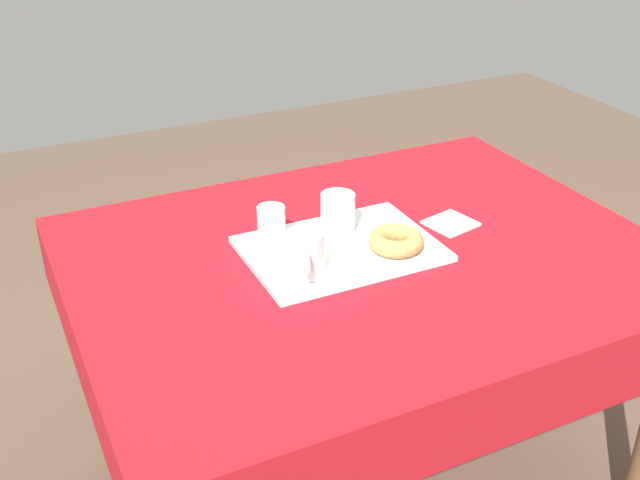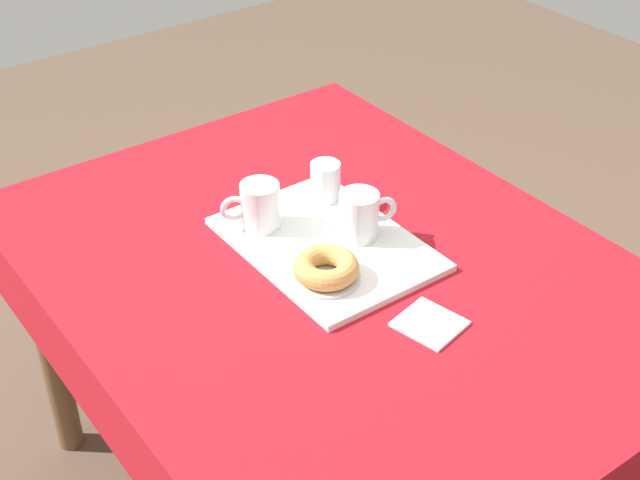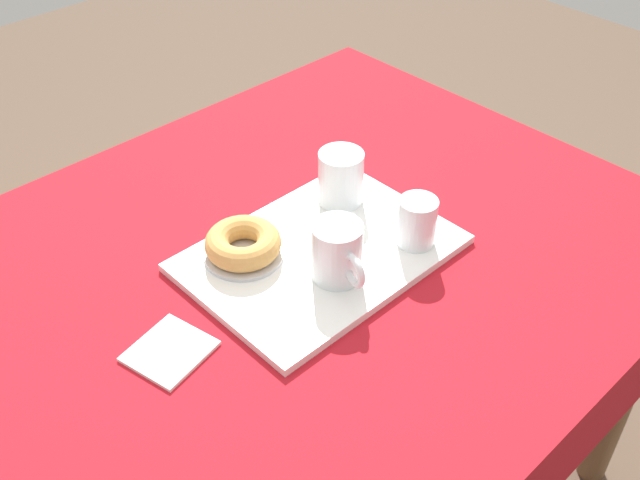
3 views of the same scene
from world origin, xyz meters
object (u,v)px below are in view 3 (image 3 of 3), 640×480
Objects in this scene: tea_mug_right at (340,178)px; water_glass_near at (417,224)px; serving_tray at (320,253)px; sugar_donut_left at (243,243)px; paper_napkin at (170,351)px; donut_plate_left at (244,254)px; dining_table at (287,305)px; tea_mug_left at (337,254)px.

water_glass_near is (-0.01, 0.17, -0.01)m from tea_mug_right.
sugar_donut_left reaches higher than serving_tray.
paper_napkin is (0.44, -0.09, -0.05)m from water_glass_near.
paper_napkin is (0.21, 0.08, -0.04)m from sugar_donut_left.
donut_plate_left is 1.05× the size of sugar_donut_left.
dining_table is 0.27m from water_glass_near.
serving_tray is 0.17m from water_glass_near.
tea_mug_right is (-0.18, -0.05, 0.16)m from dining_table.
serving_tray is at bearing -179.13° from paper_napkin.
tea_mug_left is 0.92× the size of donut_plate_left.
tea_mug_left is at bearing 107.45° from dining_table.
dining_table is 10.06× the size of donut_plate_left.
water_glass_near is 0.45m from paper_napkin.
dining_table is at bearing -172.61° from paper_napkin.
dining_table is at bearing 134.84° from sugar_donut_left.
water_glass_near is at bearing 92.37° from tea_mug_right.
tea_mug_left is 0.96× the size of sugar_donut_left.
sugar_donut_left is at bearing -36.30° from water_glass_near.
tea_mug_left is 0.16m from water_glass_near.
tea_mug_left reaches higher than water_glass_near.
tea_mug_left reaches higher than donut_plate_left.
sugar_donut_left is (0.05, -0.05, 0.14)m from dining_table.
tea_mug_right reaches higher than sugar_donut_left.
donut_plate_left is (0.23, -0.17, -0.03)m from water_glass_near.
dining_table is 10.57× the size of sugar_donut_left.
tea_mug_left is 0.17m from donut_plate_left.
water_glass_near is at bearing 143.70° from donut_plate_left.
donut_plate_left reaches higher than paper_napkin.
water_glass_near is at bearing 168.35° from paper_napkin.
donut_plate_left is 0.02m from sugar_donut_left.
dining_table is 10.98× the size of tea_mug_left.
paper_napkin is (0.21, 0.08, -0.01)m from donut_plate_left.
dining_table is 11.16× the size of tea_mug_right.
water_glass_near is 0.78× the size of paper_napkin.
serving_tray is 0.13m from donut_plate_left.
tea_mug_left is 0.29m from paper_napkin.
water_glass_near reaches higher than paper_napkin.
dining_table is 0.27m from paper_napkin.
tea_mug_left is 0.21m from tea_mug_right.
tea_mug_left reaches higher than sugar_donut_left.
tea_mug_right is at bearing -164.36° from dining_table.
serving_tray is 5.08× the size of water_glass_near.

